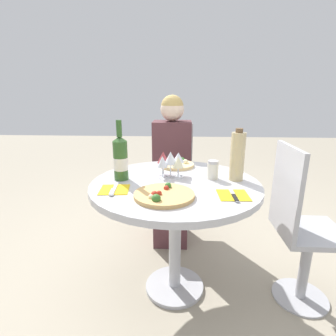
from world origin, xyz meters
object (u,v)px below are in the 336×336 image
at_px(wine_bottle, 121,158).
at_px(tall_carafe, 237,156).
at_px(chair_behind_diner, 172,178).
at_px(pizza_large, 164,195).
at_px(chair_empty_side, 299,230).
at_px(dining_table, 175,199).
at_px(seated_diner, 172,174).

height_order(wine_bottle, tall_carafe, wine_bottle).
xyz_separation_m(chair_behind_diner, tall_carafe, (0.40, -0.78, 0.40)).
bearing_deg(wine_bottle, tall_carafe, 2.33).
xyz_separation_m(pizza_large, tall_carafe, (0.41, 0.29, 0.13)).
relative_size(chair_empty_side, pizza_large, 3.17).
height_order(pizza_large, wine_bottle, wine_bottle).
bearing_deg(dining_table, chair_empty_side, -3.72).
distance_m(seated_diner, wine_bottle, 0.78).
relative_size(dining_table, chair_empty_side, 1.02).
distance_m(chair_empty_side, wine_bottle, 1.11).
xyz_separation_m(chair_behind_diner, pizza_large, (-0.00, -1.07, 0.27)).
xyz_separation_m(dining_table, pizza_large, (-0.05, -0.23, 0.12)).
height_order(dining_table, chair_behind_diner, chair_behind_diner).
bearing_deg(chair_behind_diner, tall_carafe, 117.27).
xyz_separation_m(wine_bottle, tall_carafe, (0.68, 0.03, 0.01)).
height_order(chair_behind_diner, seated_diner, seated_diner).
bearing_deg(chair_empty_side, wine_bottle, -94.44).
height_order(chair_behind_diner, pizza_large, chair_behind_diner).
height_order(chair_behind_diner, tall_carafe, tall_carafe).
distance_m(dining_table, pizza_large, 0.26).
bearing_deg(tall_carafe, pizza_large, -144.80).
relative_size(dining_table, tall_carafe, 3.20).
bearing_deg(pizza_large, seated_diner, 89.77).
height_order(dining_table, tall_carafe, tall_carafe).
xyz_separation_m(chair_empty_side, pizza_large, (-0.77, -0.18, 0.27)).
height_order(seated_diner, pizza_large, seated_diner).
xyz_separation_m(seated_diner, chair_empty_side, (0.76, -0.74, -0.08)).
bearing_deg(wine_bottle, chair_empty_side, -4.44).
xyz_separation_m(chair_empty_side, tall_carafe, (-0.36, 0.11, 0.40)).
relative_size(chair_behind_diner, tall_carafe, 3.15).
distance_m(seated_diner, tall_carafe, 0.82).
xyz_separation_m(chair_behind_diner, wine_bottle, (-0.27, -0.81, 0.39)).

